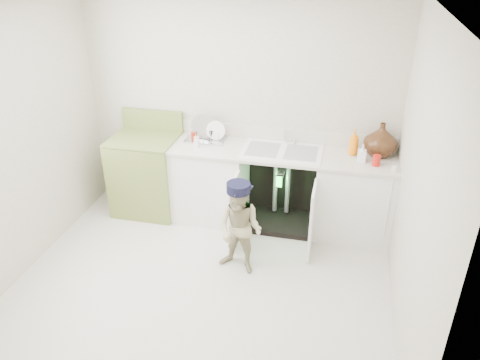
# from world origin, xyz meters

# --- Properties ---
(ground) EXTENTS (3.50, 3.50, 0.00)m
(ground) POSITION_xyz_m (0.00, 0.00, 0.00)
(ground) COLOR beige
(ground) RESTS_ON ground
(room_shell) EXTENTS (6.00, 5.50, 1.26)m
(room_shell) POSITION_xyz_m (0.00, 0.00, 1.25)
(room_shell) COLOR beige
(room_shell) RESTS_ON ground
(counter_run) EXTENTS (2.44, 1.02, 1.25)m
(counter_run) POSITION_xyz_m (0.59, 1.21, 0.48)
(counter_run) COLOR white
(counter_run) RESTS_ON ground
(avocado_stove) EXTENTS (0.74, 0.65, 1.15)m
(avocado_stove) POSITION_xyz_m (-1.02, 1.18, 0.47)
(avocado_stove) COLOR olive
(avocado_stove) RESTS_ON ground
(repair_worker) EXTENTS (0.57, 0.81, 0.95)m
(repair_worker) POSITION_xyz_m (0.31, 0.28, 0.48)
(repair_worker) COLOR #BBB086
(repair_worker) RESTS_ON ground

